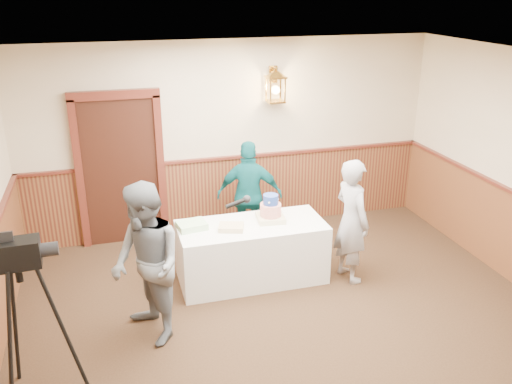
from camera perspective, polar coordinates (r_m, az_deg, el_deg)
The scene contains 10 objects.
ground at distance 5.53m, azimuth 6.64°, elevation -18.38°, with size 7.00×7.00×0.00m, color #301F13.
room_shell at distance 5.07m, azimuth 4.86°, elevation -1.94°, with size 6.02×7.02×2.81m.
display_table at distance 6.78m, azimuth -0.47°, elevation -6.31°, with size 1.80×0.80×0.75m, color white.
tiered_cake at distance 6.68m, azimuth 1.54°, elevation -1.95°, with size 0.36×0.36×0.34m.
sheet_cake_yellow at distance 6.48m, azimuth -2.63°, elevation -3.73°, with size 0.29×0.22×0.06m, color #D4B47E.
sheet_cake_green at distance 6.54m, azimuth -6.78°, elevation -3.51°, with size 0.34×0.27×0.08m, color #98CD91.
interviewer at distance 5.60m, azimuth -11.42°, elevation -7.52°, with size 1.59×1.00×1.71m.
baker at distance 6.73m, azimuth 10.02°, elevation -3.00°, with size 0.57×0.38×1.57m, color #98979C.
assistant_p at distance 7.47m, azimuth -0.68°, elevation -0.33°, with size 0.90×0.37×1.53m, color #0F5A5F.
tv_camera_rig at distance 5.16m, azimuth -22.73°, elevation -13.52°, with size 0.62×0.58×1.59m.
Camera 1 is at (-1.74, -3.90, 3.51)m, focal length 38.00 mm.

